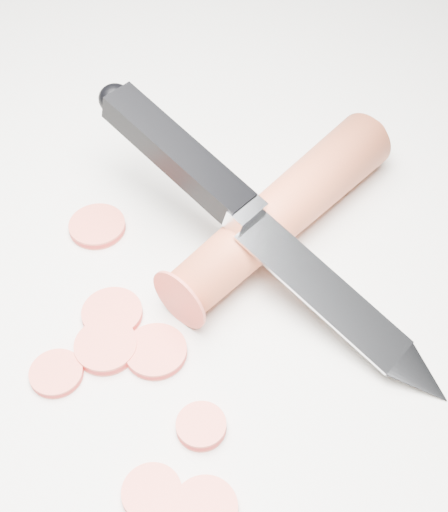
% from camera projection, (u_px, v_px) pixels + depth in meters
% --- Properties ---
extents(ground, '(2.40, 2.40, 0.00)m').
position_uv_depth(ground, '(156.00, 316.00, 0.46)').
color(ground, beige).
rests_on(ground, ground).
extents(carrot, '(0.09, 0.20, 0.04)m').
position_uv_depth(carrot, '(282.00, 211.00, 0.49)').
color(carrot, '#C74D2A').
rests_on(carrot, ground).
extents(carrot_slice_0, '(0.03, 0.03, 0.01)m').
position_uv_depth(carrot_slice_0, '(56.00, 373.00, 0.43)').
color(carrot_slice_0, '#D64D3B').
rests_on(carrot_slice_0, ground).
extents(carrot_slice_1, '(0.04, 0.04, 0.01)m').
position_uv_depth(carrot_slice_1, '(106.00, 347.00, 0.44)').
color(carrot_slice_1, '#D64D3B').
rests_on(carrot_slice_1, ground).
extents(carrot_slice_2, '(0.04, 0.04, 0.01)m').
position_uv_depth(carrot_slice_2, '(112.00, 313.00, 0.45)').
color(carrot_slice_2, '#D64D3B').
rests_on(carrot_slice_2, ground).
extents(carrot_slice_3, '(0.03, 0.03, 0.01)m').
position_uv_depth(carrot_slice_3, '(201.00, 426.00, 0.40)').
color(carrot_slice_3, '#D64D3B').
rests_on(carrot_slice_3, ground).
extents(carrot_slice_4, '(0.03, 0.03, 0.01)m').
position_uv_depth(carrot_slice_4, '(205.00, 508.00, 0.37)').
color(carrot_slice_4, '#D64D3B').
rests_on(carrot_slice_4, ground).
extents(carrot_slice_5, '(0.04, 0.04, 0.01)m').
position_uv_depth(carrot_slice_5, '(156.00, 351.00, 0.44)').
color(carrot_slice_5, '#D64D3B').
rests_on(carrot_slice_5, ground).
extents(carrot_slice_6, '(0.03, 0.03, 0.01)m').
position_uv_depth(carrot_slice_6, '(152.00, 493.00, 0.38)').
color(carrot_slice_6, '#D64D3B').
rests_on(carrot_slice_6, ground).
extents(carrot_slice_7, '(0.04, 0.04, 0.01)m').
position_uv_depth(carrot_slice_7, '(97.00, 226.00, 0.50)').
color(carrot_slice_7, '#D64D3B').
rests_on(carrot_slice_7, ground).
extents(kitchen_knife, '(0.29, 0.11, 0.09)m').
position_uv_depth(kitchen_knife, '(265.00, 228.00, 0.45)').
color(kitchen_knife, silver).
rests_on(kitchen_knife, ground).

